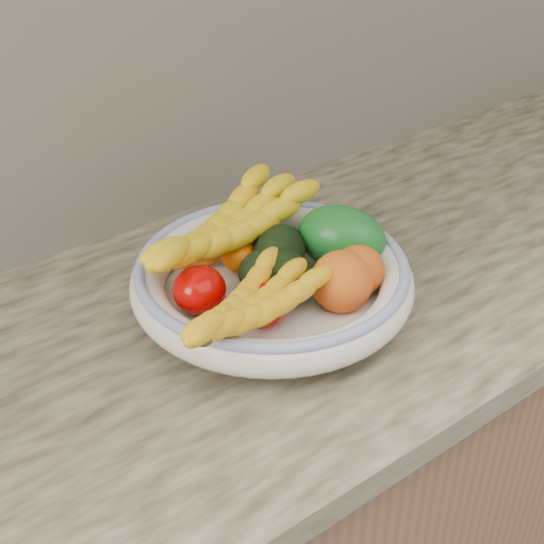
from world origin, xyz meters
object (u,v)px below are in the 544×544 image
(green_mango, at_px, (341,237))
(banana_bunch_front, at_px, (251,310))
(fruit_bowl, at_px, (272,279))
(banana_bunch_back, at_px, (228,234))

(green_mango, relative_size, banana_bunch_front, 0.51)
(fruit_bowl, bearing_deg, green_mango, -3.43)
(green_mango, xyz_separation_m, banana_bunch_back, (-0.14, 0.09, 0.01))
(green_mango, xyz_separation_m, banana_bunch_front, (-0.21, -0.07, 0.01))
(fruit_bowl, height_order, banana_bunch_back, banana_bunch_back)
(fruit_bowl, relative_size, green_mango, 2.99)
(fruit_bowl, xyz_separation_m, banana_bunch_front, (-0.09, -0.08, 0.03))
(green_mango, bearing_deg, fruit_bowl, 146.61)
(banana_bunch_front, bearing_deg, banana_bunch_back, 46.40)
(banana_bunch_back, xyz_separation_m, banana_bunch_front, (-0.08, -0.16, -0.01))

